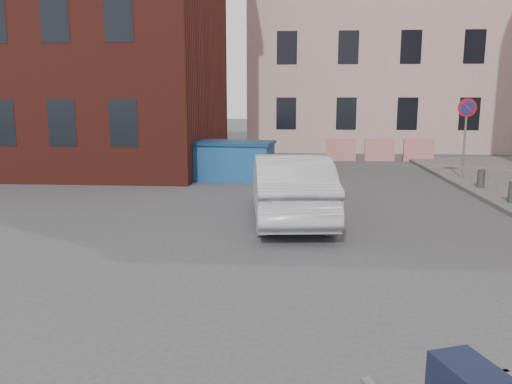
{
  "coord_description": "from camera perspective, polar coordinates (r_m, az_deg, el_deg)",
  "views": [
    {
      "loc": [
        0.28,
        -7.47,
        2.79
      ],
      "look_at": [
        -0.35,
        1.43,
        1.1
      ],
      "focal_mm": 35.0,
      "sensor_mm": 36.0,
      "label": 1
    }
  ],
  "objects": [
    {
      "name": "ground",
      "position": [
        7.98,
        1.82,
        -9.75
      ],
      "size": [
        120.0,
        120.0,
        0.0
      ],
      "primitive_type": "plane",
      "color": "#38383A",
      "rests_on": "ground"
    },
    {
      "name": "building_pink",
      "position": [
        30.31,
        15.72,
        18.34
      ],
      "size": [
        16.0,
        8.0,
        14.0
      ],
      "primitive_type": "cube",
      "color": "#BF9992",
      "rests_on": "ground"
    },
    {
      "name": "no_parking_sign",
      "position": [
        17.91,
        22.89,
        7.42
      ],
      "size": [
        0.6,
        0.09,
        2.65
      ],
      "color": "gray",
      "rests_on": "sidewalk"
    },
    {
      "name": "barriers",
      "position": [
        22.92,
        13.94,
        4.69
      ],
      "size": [
        4.7,
        0.18,
        1.0
      ],
      "color": "red",
      "rests_on": "ground"
    },
    {
      "name": "dumpster",
      "position": [
        17.29,
        -3.28,
        3.66
      ],
      "size": [
        3.34,
        2.04,
        1.32
      ],
      "rotation": [
        0.0,
        0.0,
        -0.14
      ],
      "color": "#205798",
      "rests_on": "ground"
    },
    {
      "name": "silver_car",
      "position": [
        11.53,
        3.89,
        0.61
      ],
      "size": [
        2.08,
        4.8,
        1.54
      ],
      "primitive_type": "imported",
      "rotation": [
        0.0,
        0.0,
        3.24
      ],
      "color": "#AFB0B6",
      "rests_on": "ground"
    }
  ]
}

